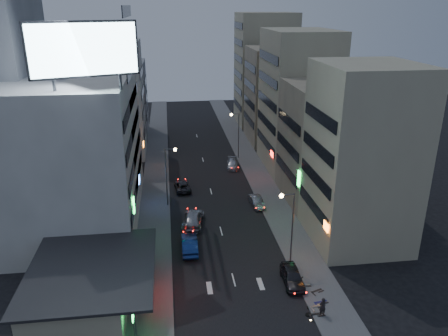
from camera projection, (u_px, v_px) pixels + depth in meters
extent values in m
plane|color=black|center=(240.00, 306.00, 39.40)|extent=(180.00, 180.00, 0.00)
cube|color=#4C4C4F|center=(156.00, 183.00, 66.26)|extent=(4.00, 120.00, 0.12)
cube|color=#4C4C4F|center=(259.00, 178.00, 68.20)|extent=(4.00, 120.00, 0.12)
cube|color=tan|center=(82.00, 288.00, 38.93)|extent=(8.00, 12.00, 3.60)
cube|color=black|center=(91.00, 268.00, 38.36)|extent=(11.00, 13.00, 0.25)
cube|color=black|center=(139.00, 271.00, 39.09)|extent=(0.12, 4.00, 0.90)
cube|color=#FF1E14|center=(140.00, 271.00, 39.10)|extent=(0.04, 3.70, 0.70)
cube|color=silver|center=(76.00, 150.00, 52.75)|extent=(14.00, 24.00, 18.00)
cube|color=tan|center=(362.00, 157.00, 47.46)|extent=(10.00, 11.00, 20.00)
cube|color=gray|center=(327.00, 143.00, 58.90)|extent=(11.00, 12.00, 16.00)
cube|color=tan|center=(298.00, 101.00, 69.85)|extent=(10.00, 14.00, 22.00)
cube|color=silver|center=(111.00, 100.00, 75.79)|extent=(11.00, 10.00, 20.00)
cube|color=gray|center=(116.00, 99.00, 88.67)|extent=(12.00, 10.00, 15.00)
cube|color=gray|center=(277.00, 95.00, 84.54)|extent=(11.00, 12.00, 18.00)
cube|color=tan|center=(265.00, 70.00, 96.55)|extent=(12.00, 12.00, 24.00)
cylinder|color=#595B60|center=(54.00, 83.00, 40.16)|extent=(0.30, 0.30, 1.50)
cylinder|color=#595B60|center=(120.00, 82.00, 40.89)|extent=(0.30, 0.30, 1.50)
cube|color=black|center=(84.00, 49.00, 39.49)|extent=(9.52, 3.75, 5.00)
cube|color=#BFEFFF|center=(84.00, 50.00, 39.31)|extent=(9.04, 3.34, 4.60)
cylinder|color=#595B60|center=(292.00, 229.00, 44.29)|extent=(0.16, 0.16, 8.00)
cylinder|color=#595B60|center=(288.00, 195.00, 42.84)|extent=(1.40, 0.10, 0.10)
sphere|color=#FFD88C|center=(282.00, 196.00, 42.80)|extent=(0.44, 0.44, 0.44)
cylinder|color=#595B60|center=(166.00, 177.00, 57.62)|extent=(0.16, 0.16, 8.00)
cylinder|color=#595B60|center=(170.00, 149.00, 56.33)|extent=(1.40, 0.10, 0.10)
sphere|color=#FFD88C|center=(175.00, 150.00, 56.44)|extent=(0.44, 0.44, 0.44)
cylinder|color=#595B60|center=(239.00, 136.00, 75.86)|extent=(0.16, 0.16, 8.00)
cylinder|color=#595B60|center=(235.00, 114.00, 74.40)|extent=(1.40, 0.10, 0.10)
sphere|color=#FFD88C|center=(231.00, 115.00, 74.36)|extent=(0.44, 0.44, 0.44)
imported|color=#29282E|center=(292.00, 276.00, 42.33)|extent=(2.03, 4.64, 1.56)
imported|color=gray|center=(257.00, 202.00, 58.69)|extent=(1.78, 4.12, 1.32)
imported|color=#29282E|center=(182.00, 186.00, 63.77)|extent=(2.50, 4.76, 1.28)
imported|color=#ADB0B6|center=(233.00, 164.00, 72.60)|extent=(2.27, 4.65, 1.30)
imported|color=navy|center=(190.00, 244.00, 47.96)|extent=(1.74, 4.91, 1.61)
imported|color=#97989E|center=(193.00, 219.00, 53.58)|extent=(3.37, 6.17, 1.69)
imported|color=black|center=(323.00, 307.00, 37.75)|extent=(0.70, 0.52, 1.76)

